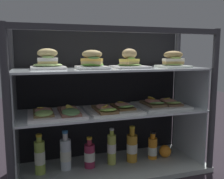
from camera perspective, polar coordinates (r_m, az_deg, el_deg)
name	(u,v)px	position (r m, az deg, el deg)	size (l,w,h in m)	color
ground_plane	(112,172)	(1.70, 0.00, -18.03)	(6.00, 6.00, 0.02)	black
case_base_deck	(112,168)	(1.69, 0.00, -17.26)	(1.20, 0.45, 0.03)	#B7C0BA
case_frame	(107,93)	(1.65, -1.15, -0.85)	(1.20, 0.45, 0.88)	#333338
riser_lower_tier	(112,139)	(1.62, 0.00, -11.16)	(1.12, 0.37, 0.35)	silver
shelf_lower_glass	(112,111)	(1.57, 0.00, -4.91)	(1.14, 0.39, 0.01)	silver
riser_upper_tier	(112,90)	(1.54, 0.00, -0.21)	(1.12, 0.37, 0.25)	silver
shelf_upper_glass	(112,69)	(1.53, 0.00, 4.62)	(1.14, 0.39, 0.01)	silver
plated_roll_sandwich_right_of_center	(48,62)	(1.51, -14.29, 6.07)	(0.19, 0.19, 0.12)	white
plated_roll_sandwich_center	(92,61)	(1.47, -4.50, 6.32)	(0.18, 0.18, 0.11)	white
plated_roll_sandwich_far_left	(129,61)	(1.57, 3.94, 6.38)	(0.21, 0.21, 0.12)	white
plated_roll_sandwich_mid_left	(173,61)	(1.64, 13.61, 6.24)	(0.17, 0.17, 0.10)	white
open_sandwich_tray_far_left	(57,113)	(1.46, -12.27, -5.12)	(0.31, 0.29, 0.06)	white
open_sandwich_tray_mid_right	(113,109)	(1.53, 0.33, -4.32)	(0.31, 0.31, 0.06)	white
open_sandwich_tray_left_of_center	(161,104)	(1.70, 10.98, -3.14)	(0.31, 0.29, 0.07)	white
juice_bottle_back_left	(40,157)	(1.61, -15.97, -14.36)	(0.06, 0.06, 0.24)	#ADCC51
juice_bottle_back_right	(66,154)	(1.63, -10.41, -14.06)	(0.07, 0.07, 0.24)	white
juice_bottle_front_left_end	(90,155)	(1.64, -5.08, -14.54)	(0.07, 0.07, 0.20)	#9F294C
juice_bottle_near_post	(112,148)	(1.67, -0.06, -13.14)	(0.06, 0.06, 0.24)	#BDC854
juice_bottle_front_middle	(132,147)	(1.72, 4.53, -12.84)	(0.07, 0.07, 0.24)	gold
juice_bottle_front_second	(153,148)	(1.78, 9.13, -12.89)	(0.06, 0.06, 0.19)	orange
orange_fruit_beside_bottles	(165,151)	(1.83, 11.87, -13.43)	(0.08, 0.08, 0.08)	orange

